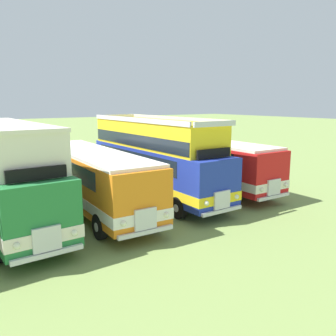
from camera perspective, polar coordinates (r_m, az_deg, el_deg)
The scene contains 5 objects.
ground_plane at distance 18.21m, azimuth -11.91°, elevation -6.66°, with size 200.00×200.00×0.00m, color #7A934C.
bus_second_in_row at distance 16.41m, azimuth -24.60°, elevation -0.44°, with size 2.73×10.13×4.49m.
bus_third_in_row at distance 17.81m, azimuth -12.16°, elevation -1.23°, with size 3.05×10.98×2.99m.
bus_fourth_in_row at distance 19.74m, azimuth -2.12°, elevation 1.94°, with size 2.69×10.77×4.52m.
bus_fifth_in_row at distance 21.99m, azimuth 6.78°, elevation 1.17°, with size 2.83×10.05×2.99m.
Camera 1 is at (-6.76, -16.04, 5.36)m, focal length 37.82 mm.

